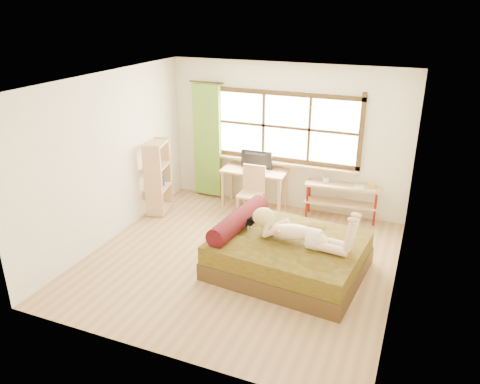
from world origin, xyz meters
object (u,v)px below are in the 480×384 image
at_px(bed, 285,253).
at_px(bookshelf, 158,177).
at_px(woman, 299,223).
at_px(chair, 252,189).
at_px(pipe_shelf, 343,194).
at_px(desk, 254,175).
at_px(kitten, 245,220).

height_order(bed, bookshelf, bookshelf).
bearing_deg(bed, woman, -9.55).
xyz_separation_m(chair, pipe_shelf, (1.55, 0.48, -0.05)).
relative_size(chair, pipe_shelf, 0.71).
distance_m(chair, pipe_shelf, 1.62).
bearing_deg(chair, pipe_shelf, 15.61).
distance_m(woman, desk, 2.48).
distance_m(bed, chair, 1.98).
bearing_deg(desk, pipe_shelf, 2.44).
relative_size(bed, woman, 1.54).
bearing_deg(bed, chair, 130.82).
xyz_separation_m(bed, pipe_shelf, (0.42, 2.09, 0.19)).
xyz_separation_m(woman, pipe_shelf, (0.22, 2.14, -0.36)).
bearing_deg(pipe_shelf, kitten, -123.78).
bearing_deg(bed, pipe_shelf, 84.38).
xyz_separation_m(kitten, chair, (-0.46, 1.51, -0.12)).
bearing_deg(bookshelf, woman, -34.50).
xyz_separation_m(desk, chair, (0.10, -0.36, -0.13)).
bearing_deg(chair, bookshelf, -165.83).
distance_m(bed, kitten, 0.77).
distance_m(bed, woman, 0.59).
distance_m(desk, pipe_shelf, 1.66).
bearing_deg(bed, bookshelf, 163.88).
bearing_deg(pipe_shelf, bookshelf, -168.50).
height_order(bed, woman, woman).
distance_m(chair, bookshelf, 1.75).
relative_size(kitten, chair, 0.33).
height_order(pipe_shelf, bookshelf, bookshelf).
xyz_separation_m(bed, woman, (0.20, -0.06, 0.55)).
bearing_deg(pipe_shelf, woman, -100.98).
bearing_deg(chair, bed, -56.73).
relative_size(bed, bookshelf, 1.66).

